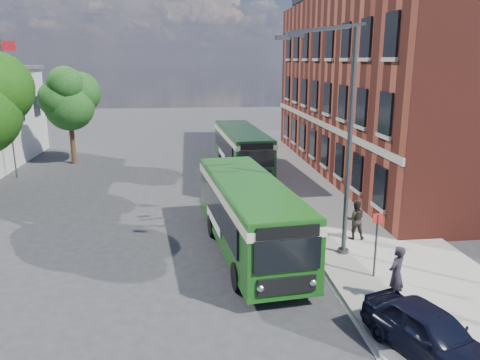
{
  "coord_description": "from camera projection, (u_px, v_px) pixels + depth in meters",
  "views": [
    {
      "loc": [
        -0.93,
        -19.07,
        7.73
      ],
      "look_at": [
        1.47,
        2.29,
        2.2
      ],
      "focal_mm": 35.0,
      "sensor_mm": 36.0,
      "label": 1
    }
  ],
  "objects": [
    {
      "name": "ground",
      "position": [
        213.0,
        243.0,
        20.38
      ],
      "size": [
        120.0,
        120.0,
        0.0
      ],
      "primitive_type": "plane",
      "color": "#29292C",
      "rests_on": "ground"
    },
    {
      "name": "pavement",
      "position": [
        319.0,
        188.0,
        28.82
      ],
      "size": [
        6.0,
        48.0,
        0.15
      ],
      "primitive_type": "cube",
      "color": "gray",
      "rests_on": "ground"
    },
    {
      "name": "kerb_line",
      "position": [
        270.0,
        191.0,
        28.5
      ],
      "size": [
        0.12,
        48.0,
        0.01
      ],
      "primitive_type": "cube",
      "color": "beige",
      "rests_on": "ground"
    },
    {
      "name": "brick_office",
      "position": [
        407.0,
        72.0,
        31.7
      ],
      "size": [
        12.1,
        26.0,
        14.2
      ],
      "color": "maroon",
      "rests_on": "ground"
    },
    {
      "name": "flagpole",
      "position": [
        9.0,
        104.0,
        30.31
      ],
      "size": [
        0.95,
        0.1,
        9.0
      ],
      "color": "#3B3E41",
      "rests_on": "ground"
    },
    {
      "name": "street_lamp",
      "position": [
        340.0,
        140.0,
        17.78
      ],
      "size": [
        2.96,
        2.38,
        9.0
      ],
      "color": "#3B3E41",
      "rests_on": "ground"
    },
    {
      "name": "bus_stop_sign",
      "position": [
        376.0,
        241.0,
        16.57
      ],
      "size": [
        0.35,
        0.08,
        2.52
      ],
      "color": "#3B3E41",
      "rests_on": "ground"
    },
    {
      "name": "bus_front",
      "position": [
        249.0,
        210.0,
        18.95
      ],
      "size": [
        3.65,
        10.23,
        3.02
      ],
      "color": "#174D14",
      "rests_on": "ground"
    },
    {
      "name": "bus_rear",
      "position": [
        242.0,
        146.0,
        33.11
      ],
      "size": [
        3.19,
        10.64,
        3.02
      ],
      "color": "#1A4C1E",
      "rests_on": "ground"
    },
    {
      "name": "parked_car",
      "position": [
        430.0,
        333.0,
        12.19
      ],
      "size": [
        2.86,
        4.31,
        1.36
      ],
      "primitive_type": "imported",
      "rotation": [
        0.0,
        0.0,
        0.34
      ],
      "color": "black",
      "rests_on": "pavement"
    },
    {
      "name": "pedestrian_a",
      "position": [
        396.0,
        274.0,
        14.93
      ],
      "size": [
        0.83,
        0.77,
        1.89
      ],
      "primitive_type": "imported",
      "rotation": [
        0.0,
        0.0,
        3.77
      ],
      "color": "black",
      "rests_on": "pavement"
    },
    {
      "name": "pedestrian_b",
      "position": [
        355.0,
        219.0,
        20.25
      ],
      "size": [
        0.96,
        0.8,
        1.76
      ],
      "primitive_type": "imported",
      "rotation": [
        0.0,
        0.0,
        2.97
      ],
      "color": "black",
      "rests_on": "pavement"
    },
    {
      "name": "tree_right",
      "position": [
        69.0,
        98.0,
        34.72
      ],
      "size": [
        4.34,
        4.13,
        7.33
      ],
      "color": "#3A2415",
      "rests_on": "ground"
    }
  ]
}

